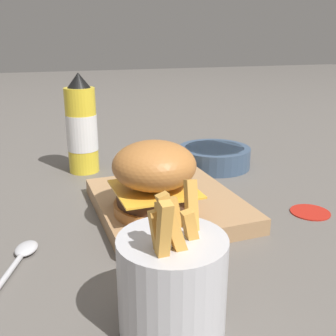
# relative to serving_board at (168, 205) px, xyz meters

# --- Properties ---
(ground_plane) EXTENTS (6.00, 6.00, 0.00)m
(ground_plane) POSITION_rel_serving_board_xyz_m (0.00, -0.03, -0.01)
(ground_plane) COLOR #5B5651
(serving_board) EXTENTS (0.26, 0.22, 0.03)m
(serving_board) POSITION_rel_serving_board_xyz_m (0.00, 0.00, 0.00)
(serving_board) COLOR #A37A51
(serving_board) RESTS_ON ground_plane
(burger) EXTENTS (0.12, 0.12, 0.11)m
(burger) POSITION_rel_serving_board_xyz_m (-0.04, 0.04, 0.07)
(burger) COLOR #AD6B33
(burger) RESTS_ON serving_board
(ketchup_bottle) EXTENTS (0.06, 0.06, 0.20)m
(ketchup_bottle) POSITION_rel_serving_board_xyz_m (0.26, 0.09, 0.08)
(ketchup_bottle) COLOR yellow
(ketchup_bottle) RESTS_ON ground_plane
(fries_basket) EXTENTS (0.10, 0.10, 0.15)m
(fries_basket) POSITION_rel_serving_board_xyz_m (-0.25, 0.09, 0.04)
(fries_basket) COLOR #B7B7BC
(fries_basket) RESTS_ON ground_plane
(side_bowl) EXTENTS (0.15, 0.15, 0.04)m
(side_bowl) POSITION_rel_serving_board_xyz_m (0.19, -0.18, 0.01)
(side_bowl) COLOR #384C66
(side_bowl) RESTS_ON ground_plane
(spoon) EXTENTS (0.17, 0.08, 0.01)m
(spoon) POSITION_rel_serving_board_xyz_m (-0.08, 0.23, -0.01)
(spoon) COLOR #B2B2B7
(spoon) RESTS_ON ground_plane
(ketchup_puddle) EXTENTS (0.06, 0.06, 0.00)m
(ketchup_puddle) POSITION_rel_serving_board_xyz_m (-0.08, -0.21, -0.01)
(ketchup_puddle) COLOR #B21E14
(ketchup_puddle) RESTS_ON ground_plane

